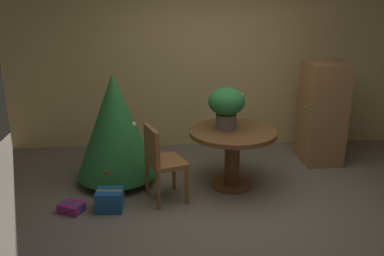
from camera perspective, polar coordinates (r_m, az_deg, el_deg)
ground_plane at (r=4.67m, az=4.98°, el=-11.35°), size 6.60×6.60×0.00m
back_wall_panel at (r=6.33m, az=2.28°, el=9.06°), size 6.00×0.10×2.60m
round_dining_table at (r=5.06m, az=5.53°, el=-2.25°), size 1.04×1.04×0.72m
flower_vase at (r=4.97m, az=4.71°, el=3.22°), size 0.43×0.43×0.50m
wooden_chair_left at (r=4.72m, az=-4.28°, el=-4.18°), size 0.51×0.55×0.89m
holiday_tree at (r=5.18m, az=-10.41°, el=0.33°), size 0.99×0.99×1.37m
gift_box_blue at (r=4.75m, az=-11.07°, el=-9.56°), size 0.30×0.27×0.23m
gift_box_purple at (r=4.83m, az=-16.00°, el=-10.33°), size 0.31×0.28×0.10m
wooden_cabinet at (r=6.05m, az=17.26°, el=1.98°), size 0.53×0.61×1.40m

